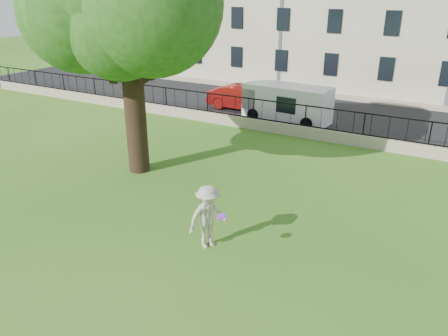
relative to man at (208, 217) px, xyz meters
The scene contains 9 objects.
ground 1.56m from the man, 159.46° to the right, with size 120.00×120.00×0.00m, color #2F6818.
retaining_wall 11.66m from the man, 95.50° to the left, with size 50.00×0.40×0.60m, color tan.
iron_railing 11.64m from the man, 95.50° to the left, with size 50.00×0.05×1.13m.
street 16.35m from the man, 93.92° to the left, with size 60.00×9.00×0.01m, color black.
sidewalk 21.53m from the man, 92.97° to the left, with size 60.00×1.40×0.12m, color tan.
man is the anchor object (origin of this frame).
frisbee 0.95m from the man, 33.11° to the right, with size 0.27×0.27×0.03m, color #9428E6.
red_sedan 16.33m from the man, 113.42° to the left, with size 1.65×4.73×1.56m, color maroon.
white_van 14.33m from the man, 102.56° to the left, with size 5.04×1.97×2.12m, color silver.
Camera 1 is at (7.17, -9.30, 7.29)m, focal length 35.00 mm.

